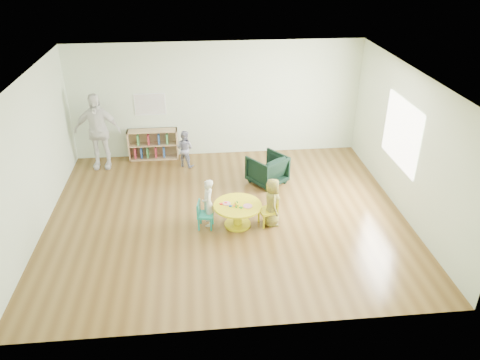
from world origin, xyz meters
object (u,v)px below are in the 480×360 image
(kid_chair_right, at_px, (270,209))
(toddler, at_px, (185,149))
(armchair, at_px, (267,169))
(child_right, at_px, (272,202))
(activity_table, at_px, (238,211))
(bookshelf, at_px, (153,144))
(kid_chair_left, at_px, (203,214))
(child_left, at_px, (208,203))
(adult_caretaker, at_px, (97,131))

(kid_chair_right, distance_m, toddler, 3.15)
(armchair, bearing_deg, child_right, 49.05)
(activity_table, bearing_deg, bookshelf, 119.10)
(kid_chair_left, height_order, bookshelf, bookshelf)
(kid_chair_right, bearing_deg, armchair, -21.93)
(child_left, bearing_deg, kid_chair_right, 84.57)
(child_left, bearing_deg, adult_caretaker, -139.75)
(armchair, xyz_separation_m, child_left, (-1.37, -1.56, 0.14))
(bookshelf, bearing_deg, child_right, -52.89)
(bookshelf, height_order, armchair, bookshelf)
(child_left, bearing_deg, armchair, 137.60)
(activity_table, bearing_deg, toddler, 110.36)
(armchair, bearing_deg, kid_chair_left, 13.05)
(kid_chair_left, height_order, adult_caretaker, adult_caretaker)
(bookshelf, relative_size, toddler, 1.34)
(kid_chair_right, height_order, child_right, child_right)
(kid_chair_left, bearing_deg, child_right, 99.45)
(child_left, relative_size, child_right, 0.99)
(armchair, bearing_deg, bookshelf, -66.47)
(child_right, bearing_deg, activity_table, 87.58)
(kid_chair_right, bearing_deg, child_left, 70.74)
(activity_table, distance_m, armchair, 1.84)
(child_left, bearing_deg, toddler, -171.36)
(child_left, height_order, adult_caretaker, adult_caretaker)
(armchair, height_order, child_right, child_right)
(adult_caretaker, bearing_deg, kid_chair_left, -48.15)
(kid_chair_left, xyz_separation_m, armchair, (1.47, 1.65, 0.04))
(bookshelf, height_order, child_right, child_right)
(kid_chair_left, height_order, child_right, child_right)
(bookshelf, height_order, child_left, child_left)
(bookshelf, bearing_deg, child_left, -68.36)
(activity_table, relative_size, toddler, 1.02)
(child_left, distance_m, adult_caretaker, 3.72)
(child_right, bearing_deg, bookshelf, 35.87)
(kid_chair_right, bearing_deg, adult_caretaker, 36.66)
(bookshelf, xyz_separation_m, child_left, (1.24, -3.14, 0.11))
(bookshelf, bearing_deg, armchair, -31.08)
(kid_chair_right, relative_size, bookshelf, 0.49)
(toddler, bearing_deg, child_right, 150.99)
(bookshelf, relative_size, child_right, 1.24)
(bookshelf, height_order, adult_caretaker, adult_caretaker)
(activity_table, bearing_deg, armchair, 63.68)
(bookshelf, distance_m, toddler, 0.95)
(bookshelf, bearing_deg, toddler, -33.36)
(child_right, height_order, adult_caretaker, adult_caretaker)
(kid_chair_right, distance_m, adult_caretaker, 4.64)
(toddler, bearing_deg, kid_chair_left, 127.05)
(armchair, distance_m, adult_caretaker, 4.04)
(child_right, bearing_deg, armchair, -6.79)
(child_right, bearing_deg, toddler, 30.16)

